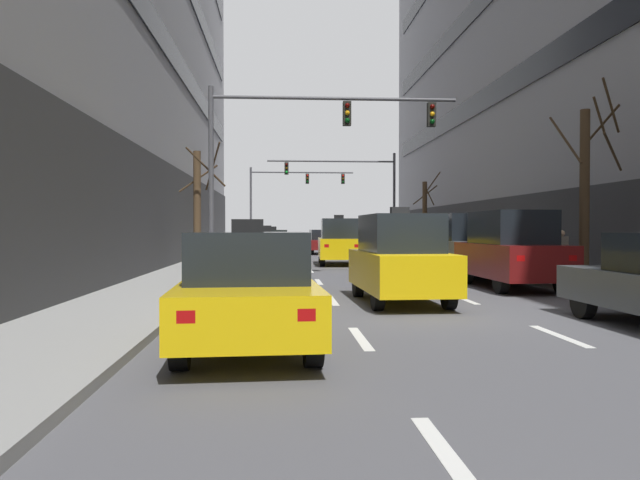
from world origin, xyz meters
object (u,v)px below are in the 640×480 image
(taxi_driving_4, at_px, (263,265))
(traffic_signal_2, at_px, (286,190))
(pedestrian_0, at_px, (453,243))
(car_driving_1, at_px, (322,242))
(pedestrian_1, at_px, (562,250))
(street_tree_3, at_px, (198,208))
(taxi_driving_0, at_px, (339,242))
(taxi_driving_3, at_px, (400,259))
(traffic_signal_0, at_px, (297,139))
(traffic_signal_1, at_px, (357,184))
(taxi_driving_2, at_px, (272,245))
(car_parked_3, at_px, (464,245))
(car_parked_2, at_px, (511,250))
(taxi_driving_5, at_px, (248,291))
(street_tree_1, at_px, (586,190))
(street_tree_0, at_px, (425,216))

(taxi_driving_4, xyz_separation_m, traffic_signal_2, (1.01, 35.59, 4.12))
(traffic_signal_2, relative_size, pedestrian_0, 5.79)
(car_driving_1, bearing_deg, pedestrian_1, -73.54)
(street_tree_3, xyz_separation_m, pedestrian_1, (12.16, -3.70, -1.47))
(taxi_driving_0, xyz_separation_m, pedestrian_0, (5.66, 0.68, -0.09))
(taxi_driving_3, xyz_separation_m, traffic_signal_0, (-2.14, 7.35, 3.81))
(pedestrian_1, bearing_deg, taxi_driving_0, 124.04)
(street_tree_3, bearing_deg, traffic_signal_1, 66.46)
(car_driving_1, bearing_deg, taxi_driving_4, -97.42)
(taxi_driving_2, relative_size, car_parked_3, 0.95)
(taxi_driving_4, xyz_separation_m, pedestrian_0, (8.89, 13.88, 0.20))
(car_parked_2, bearing_deg, taxi_driving_3, -141.05)
(street_tree_3, xyz_separation_m, pedestrian_0, (11.48, 6.37, -1.48))
(traffic_signal_0, xyz_separation_m, traffic_signal_2, (-0.03, 29.73, 0.10))
(taxi_driving_3, bearing_deg, traffic_signal_0, 106.24)
(car_parked_3, distance_m, pedestrian_0, 8.03)
(taxi_driving_5, xyz_separation_m, pedestrian_0, (8.93, 20.46, 0.17))
(car_driving_1, relative_size, street_tree_1, 0.77)
(taxi_driving_4, bearing_deg, traffic_signal_2, 88.37)
(taxi_driving_2, distance_m, taxi_driving_5, 23.91)
(car_parked_3, bearing_deg, traffic_signal_1, 93.23)
(car_driving_1, height_order, street_tree_0, street_tree_0)
(car_parked_2, relative_size, pedestrian_0, 3.08)
(taxi_driving_3, bearing_deg, taxi_driving_2, 99.43)
(car_parked_2, relative_size, car_parked_3, 0.99)
(car_parked_3, height_order, street_tree_3, street_tree_3)
(car_parked_2, height_order, street_tree_0, street_tree_0)
(traffic_signal_0, bearing_deg, traffic_signal_1, 77.13)
(street_tree_3, bearing_deg, traffic_signal_2, 82.68)
(taxi_driving_5, bearing_deg, taxi_driving_3, 57.64)
(car_parked_3, bearing_deg, taxi_driving_2, 121.72)
(traffic_signal_1, height_order, street_tree_1, traffic_signal_1)
(taxi_driving_0, distance_m, taxi_driving_3, 14.68)
(traffic_signal_1, bearing_deg, taxi_driving_0, -100.85)
(street_tree_1, bearing_deg, street_tree_0, 90.00)
(car_driving_1, relative_size, taxi_driving_3, 1.03)
(taxi_driving_2, xyz_separation_m, taxi_driving_3, (3.13, -18.82, 0.21))
(traffic_signal_2, height_order, street_tree_1, traffic_signal_2)
(taxi_driving_2, bearing_deg, pedestrian_1, -54.90)
(traffic_signal_1, xyz_separation_m, pedestrian_1, (3.72, -23.08, -3.79))
(traffic_signal_2, xyz_separation_m, pedestrian_0, (7.88, -21.71, -3.93))
(taxi_driving_0, xyz_separation_m, car_parked_2, (3.80, -11.58, 0.02))
(traffic_signal_0, relative_size, traffic_signal_1, 0.97)
(taxi_driving_2, distance_m, street_tree_3, 10.32)
(street_tree_0, bearing_deg, pedestrian_1, -88.73)
(taxi_driving_2, height_order, street_tree_0, street_tree_0)
(taxi_driving_5, height_order, car_parked_2, car_parked_2)
(taxi_driving_5, distance_m, street_tree_3, 14.41)
(taxi_driving_3, xyz_separation_m, taxi_driving_5, (-3.23, -5.09, -0.19))
(taxi_driving_0, height_order, street_tree_0, street_tree_0)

